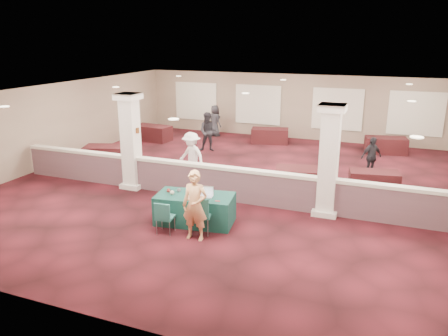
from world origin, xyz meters
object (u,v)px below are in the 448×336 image
at_px(far_table_front_center, 304,179).
at_px(far_table_back_left, 152,133).
at_px(attendee_b, 191,156).
at_px(attendee_d, 215,121).
at_px(conf_chair_side, 164,215).
at_px(far_table_front_right, 374,181).
at_px(far_table_back_right, 386,145).
at_px(conf_chair_main, 200,213).
at_px(far_table_front_left, 108,155).
at_px(far_table_back_center, 270,136).
at_px(attendee_c, 371,157).
at_px(near_table, 195,209).
at_px(woman, 195,205).
at_px(attendee_a, 208,132).

relative_size(far_table_front_center, far_table_back_left, 1.02).
height_order(attendee_b, attendee_d, attendee_b).
bearing_deg(attendee_d, far_table_back_left, 73.00).
xyz_separation_m(conf_chair_side, far_table_front_right, (4.87, 5.59, -0.19)).
distance_m(far_table_back_right, attendee_b, 9.12).
relative_size(conf_chair_main, far_table_front_right, 0.64).
xyz_separation_m(far_table_front_left, far_table_back_center, (5.10, 5.92, -0.02)).
height_order(far_table_front_center, attendee_c, attendee_c).
height_order(near_table, conf_chair_side, conf_chair_side).
bearing_deg(attendee_d, attendee_c, -175.18).
xyz_separation_m(far_table_front_center, attendee_c, (1.96, 2.42, 0.36)).
xyz_separation_m(far_table_front_center, attendee_d, (-6.00, 6.70, 0.42)).
bearing_deg(far_table_front_center, near_table, -121.14).
bearing_deg(far_table_back_right, far_table_back_center, 180.00).
xyz_separation_m(conf_chair_main, far_table_front_center, (1.81, 4.37, -0.22)).
height_order(woman, far_table_front_center, woman).
distance_m(conf_chair_main, attendee_b, 4.62).
bearing_deg(far_table_front_right, attendee_b, -168.99).
bearing_deg(far_table_front_left, far_table_back_center, 49.23).
height_order(conf_chair_main, far_table_front_left, conf_chair_main).
height_order(conf_chair_main, conf_chair_side, conf_chair_main).
xyz_separation_m(conf_chair_main, attendee_c, (3.78, 6.79, 0.14)).
relative_size(conf_chair_main, woman, 0.57).
relative_size(attendee_b, attendee_d, 1.08).
bearing_deg(attendee_b, attendee_a, 123.55).
relative_size(attendee_b, attendee_c, 1.17).
height_order(attendee_a, attendee_c, attendee_a).
bearing_deg(conf_chair_main, woman, -105.69).
relative_size(near_table, attendee_d, 1.32).
bearing_deg(conf_chair_side, attendee_a, 98.83).
xyz_separation_m(far_table_front_left, far_table_front_right, (10.19, 0.62, -0.05)).
bearing_deg(near_table, far_table_back_left, 118.53).
bearing_deg(attendee_b, woman, -44.86).
relative_size(far_table_front_left, far_table_back_right, 1.05).
xyz_separation_m(far_table_front_center, attendee_b, (-4.00, -0.30, 0.49)).
height_order(conf_chair_side, attendee_a, attendee_a).
bearing_deg(attendee_b, conf_chair_side, -54.90).
height_order(conf_chair_side, far_table_front_left, conf_chair_side).
bearing_deg(woman, conf_chair_main, 84.35).
distance_m(far_table_back_right, attendee_c, 3.82).
relative_size(near_table, conf_chair_side, 2.40).
bearing_deg(attendee_a, near_table, -85.22).
distance_m(far_table_front_center, attendee_b, 4.04).
xyz_separation_m(conf_chair_side, far_table_front_left, (-5.32, 4.97, -0.15)).
distance_m(woman, attendee_a, 8.96).
height_order(far_table_back_right, attendee_b, attendee_b).
distance_m(woman, far_table_back_center, 10.92).
bearing_deg(far_table_front_center, attendee_d, 131.85).
height_order(far_table_front_left, far_table_back_right, far_table_front_left).
height_order(far_table_back_center, attendee_c, attendee_c).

